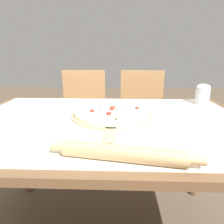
# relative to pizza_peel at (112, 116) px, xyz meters

# --- Properties ---
(dining_table) EXTENTS (1.37, 0.92, 0.73)m
(dining_table) POSITION_rel_pizza_peel_xyz_m (-0.03, -0.03, -0.11)
(dining_table) COLOR brown
(dining_table) RESTS_ON ground_plane
(towel_cloth) EXTENTS (1.29, 0.84, 0.00)m
(towel_cloth) POSITION_rel_pizza_peel_xyz_m (-0.03, -0.03, -0.01)
(towel_cloth) COLOR white
(towel_cloth) RESTS_ON dining_table
(pizza_peel) EXTENTS (0.40, 0.58, 0.01)m
(pizza_peel) POSITION_rel_pizza_peel_xyz_m (0.00, 0.00, 0.00)
(pizza_peel) COLOR tan
(pizza_peel) RESTS_ON towel_cloth
(pizza) EXTENTS (0.37, 0.37, 0.03)m
(pizza) POSITION_rel_pizza_peel_xyz_m (-0.00, 0.02, 0.02)
(pizza) COLOR beige
(pizza) RESTS_ON pizza_peel
(rolling_pin) EXTENTS (0.45, 0.11, 0.05)m
(rolling_pin) POSITION_rel_pizza_peel_xyz_m (0.05, -0.40, 0.02)
(rolling_pin) COLOR tan
(rolling_pin) RESTS_ON towel_cloth
(chair_left) EXTENTS (0.42, 0.42, 0.88)m
(chair_left) POSITION_rel_pizza_peel_xyz_m (-0.28, 0.78, -0.23)
(chair_left) COLOR #A37547
(chair_left) RESTS_ON ground_plane
(chair_right) EXTENTS (0.43, 0.43, 0.88)m
(chair_right) POSITION_rel_pizza_peel_xyz_m (0.23, 0.78, -0.23)
(chair_right) COLOR #A37547
(chair_right) RESTS_ON ground_plane
(flour_cup) EXTENTS (0.08, 0.08, 0.12)m
(flour_cup) POSITION_rel_pizza_peel_xyz_m (0.54, 0.28, 0.06)
(flour_cup) COLOR #B2B7BC
(flour_cup) RESTS_ON towel_cloth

